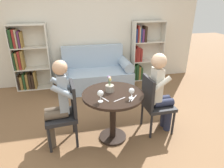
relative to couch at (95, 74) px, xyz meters
name	(u,v)px	position (x,y,z in m)	size (l,w,h in m)	color
ground_plane	(113,137)	(0.00, -1.88, -0.31)	(16.00, 16.00, 0.00)	brown
back_wall	(91,25)	(0.00, 0.43, 1.04)	(5.20, 0.05, 2.70)	silver
round_table	(113,104)	(0.00, -1.88, 0.26)	(0.84, 0.84, 0.74)	black
couch	(95,74)	(0.00, 0.00, 0.00)	(1.63, 0.80, 0.92)	#9EB2C6
bookshelf_left	(27,60)	(-1.44, 0.26, 0.35)	(0.77, 0.28, 1.43)	silver
bookshelf_right	(143,52)	(1.25, 0.27, 0.39)	(0.77, 0.28, 1.43)	silver
chair_left	(66,111)	(-0.65, -1.80, 0.18)	(0.45, 0.45, 0.90)	#232326
chair_right	(154,102)	(0.65, -1.82, 0.18)	(0.43, 0.43, 0.90)	#232326
person_left	(58,103)	(-0.74, -1.82, 0.33)	(0.44, 0.36, 1.23)	brown
person_right	(161,91)	(0.73, -1.82, 0.36)	(0.42, 0.35, 1.24)	#282D47
wine_glass_left	(100,94)	(-0.20, -2.06, 0.53)	(0.08, 0.08, 0.15)	white
wine_glass_right	(132,91)	(0.21, -2.06, 0.52)	(0.07, 0.07, 0.14)	white
flower_vase	(110,87)	(-0.03, -1.80, 0.49)	(0.12, 0.12, 0.23)	#9E9384
knife_left_setting	(131,98)	(0.19, -2.07, 0.42)	(0.10, 0.17, 0.00)	silver
fork_left_setting	(104,99)	(-0.14, -2.00, 0.42)	(0.10, 0.17, 0.00)	silver
knife_right_setting	(134,98)	(0.24, -2.07, 0.42)	(0.13, 0.16, 0.00)	silver
fork_right_setting	(120,99)	(0.05, -2.07, 0.42)	(0.18, 0.09, 0.00)	silver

